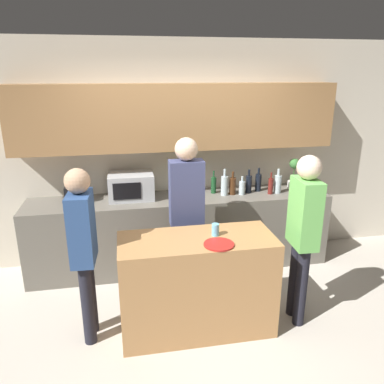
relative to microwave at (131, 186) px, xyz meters
The scene contains 20 objects.
ground_plane 1.89m from the microwave, 68.45° to the right, with size 14.00×14.00×0.00m, color beige.
back_wall 0.78m from the microwave, 19.37° to the left, with size 6.40×0.40×2.70m.
back_counter 0.83m from the microwave, ahead, with size 3.60×0.62×0.90m.
kitchen_island 1.52m from the microwave, 67.66° to the right, with size 1.39×0.59×0.93m.
microwave is the anchor object (origin of this frame).
toaster 0.62m from the microwave, behind, with size 0.26×0.16×0.18m.
potted_plant 2.04m from the microwave, ahead, with size 0.14×0.14×0.40m.
bottle_0 1.00m from the microwave, ahead, with size 0.06×0.06×0.28m.
bottle_1 1.11m from the microwave, ahead, with size 0.08×0.08×0.32m.
bottle_2 1.22m from the microwave, ahead, with size 0.08×0.08×0.29m.
bottle_3 1.33m from the microwave, ahead, with size 0.07×0.07×0.23m.
bottle_4 1.43m from the microwave, ahead, with size 0.07×0.07×0.30m.
bottle_5 1.57m from the microwave, ahead, with size 0.08×0.08×0.30m.
bottle_6 1.68m from the microwave, ahead, with size 0.06×0.06×0.27m.
bottle_7 1.78m from the microwave, ahead, with size 0.09×0.09×0.30m.
plate_on_island 1.62m from the microwave, 64.88° to the right, with size 0.26×0.26×0.01m.
cup_0 1.45m from the microwave, 60.85° to the right, with size 0.07×0.07×0.11m.
person_left 0.92m from the microwave, 54.38° to the right, with size 0.34×0.23×1.73m.
person_center 2.02m from the microwave, 41.76° to the right, with size 0.22×0.35×1.64m.
person_right 1.33m from the microwave, 109.62° to the right, with size 0.21×0.35×1.59m.
Camera 1 is at (-0.64, -2.79, 2.33)m, focal length 35.00 mm.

